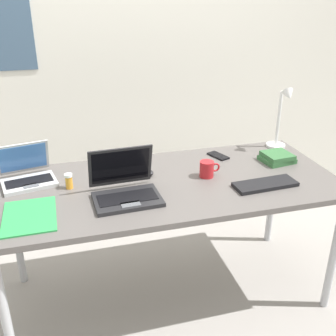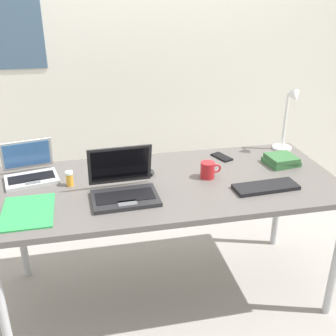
{
  "view_description": "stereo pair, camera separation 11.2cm",
  "coord_description": "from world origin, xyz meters",
  "px_view_note": "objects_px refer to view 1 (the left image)",
  "views": [
    {
      "loc": [
        -0.5,
        -1.83,
        1.68
      ],
      "look_at": [
        0.0,
        0.0,
        0.82
      ],
      "focal_mm": 43.06,
      "sensor_mm": 36.0,
      "label": 1
    },
    {
      "loc": [
        -0.39,
        -1.86,
        1.68
      ],
      "look_at": [
        0.0,
        0.0,
        0.82
      ],
      "focal_mm": 43.06,
      "sensor_mm": 36.0,
      "label": 2
    }
  ],
  "objects_px": {
    "desk_lamp": "(282,119)",
    "external_keyboard": "(265,184)",
    "laptop_center": "(125,189)",
    "paper_folder_center": "(30,216)",
    "pill_bottle": "(69,181)",
    "computer_mouse": "(146,172)",
    "cell_phone": "(218,156)",
    "book_stack": "(277,158)",
    "laptop_near_lamp": "(27,175)",
    "coffee_mug": "(207,169)"
  },
  "relations": [
    {
      "from": "pill_bottle",
      "to": "coffee_mug",
      "type": "height_order",
      "value": "coffee_mug"
    },
    {
      "from": "cell_phone",
      "to": "external_keyboard",
      "type": "bearing_deg",
      "value": -100.28
    },
    {
      "from": "book_stack",
      "to": "paper_folder_center",
      "type": "height_order",
      "value": "book_stack"
    },
    {
      "from": "desk_lamp",
      "to": "cell_phone",
      "type": "xyz_separation_m",
      "value": [
        -0.42,
        -0.02,
        -0.19
      ]
    },
    {
      "from": "book_stack",
      "to": "coffee_mug",
      "type": "distance_m",
      "value": 0.47
    },
    {
      "from": "desk_lamp",
      "to": "paper_folder_center",
      "type": "height_order",
      "value": "desk_lamp"
    },
    {
      "from": "laptop_near_lamp",
      "to": "coffee_mug",
      "type": "xyz_separation_m",
      "value": [
        0.93,
        -0.18,
        0.0
      ]
    },
    {
      "from": "desk_lamp",
      "to": "coffee_mug",
      "type": "distance_m",
      "value": 0.66
    },
    {
      "from": "computer_mouse",
      "to": "laptop_near_lamp",
      "type": "bearing_deg",
      "value": 143.36
    },
    {
      "from": "laptop_center",
      "to": "paper_folder_center",
      "type": "bearing_deg",
      "value": -171.33
    },
    {
      "from": "computer_mouse",
      "to": "book_stack",
      "type": "xyz_separation_m",
      "value": [
        0.78,
        -0.03,
        0.01
      ]
    },
    {
      "from": "laptop_near_lamp",
      "to": "computer_mouse",
      "type": "height_order",
      "value": "laptop_near_lamp"
    },
    {
      "from": "laptop_near_lamp",
      "to": "coffee_mug",
      "type": "bearing_deg",
      "value": -11.23
    },
    {
      "from": "computer_mouse",
      "to": "cell_phone",
      "type": "distance_m",
      "value": 0.49
    },
    {
      "from": "laptop_near_lamp",
      "to": "cell_phone",
      "type": "relative_size",
      "value": 2.26
    },
    {
      "from": "laptop_near_lamp",
      "to": "external_keyboard",
      "type": "bearing_deg",
      "value": -17.52
    },
    {
      "from": "laptop_near_lamp",
      "to": "paper_folder_center",
      "type": "xyz_separation_m",
      "value": [
        0.02,
        -0.37,
        -0.04
      ]
    },
    {
      "from": "computer_mouse",
      "to": "pill_bottle",
      "type": "height_order",
      "value": "pill_bottle"
    },
    {
      "from": "laptop_near_lamp",
      "to": "laptop_center",
      "type": "xyz_separation_m",
      "value": [
        0.46,
        -0.3,
        0.01
      ]
    },
    {
      "from": "desk_lamp",
      "to": "computer_mouse",
      "type": "bearing_deg",
      "value": -169.97
    },
    {
      "from": "external_keyboard",
      "to": "book_stack",
      "type": "bearing_deg",
      "value": 47.87
    },
    {
      "from": "laptop_center",
      "to": "pill_bottle",
      "type": "height_order",
      "value": "laptop_center"
    },
    {
      "from": "paper_folder_center",
      "to": "coffee_mug",
      "type": "relative_size",
      "value": 2.74
    },
    {
      "from": "computer_mouse",
      "to": "book_stack",
      "type": "relative_size",
      "value": 0.49
    },
    {
      "from": "computer_mouse",
      "to": "paper_folder_center",
      "type": "height_order",
      "value": "computer_mouse"
    },
    {
      "from": "computer_mouse",
      "to": "coffee_mug",
      "type": "height_order",
      "value": "coffee_mug"
    },
    {
      "from": "laptop_center",
      "to": "cell_phone",
      "type": "xyz_separation_m",
      "value": [
        0.63,
        0.36,
        -0.04
      ]
    },
    {
      "from": "pill_bottle",
      "to": "paper_folder_center",
      "type": "height_order",
      "value": "pill_bottle"
    },
    {
      "from": "laptop_center",
      "to": "external_keyboard",
      "type": "distance_m",
      "value": 0.72
    },
    {
      "from": "desk_lamp",
      "to": "external_keyboard",
      "type": "distance_m",
      "value": 0.59
    },
    {
      "from": "laptop_near_lamp",
      "to": "cell_phone",
      "type": "bearing_deg",
      "value": 3.12
    },
    {
      "from": "pill_bottle",
      "to": "external_keyboard",
      "type": "bearing_deg",
      "value": -14.0
    },
    {
      "from": "computer_mouse",
      "to": "coffee_mug",
      "type": "bearing_deg",
      "value": -49.56
    },
    {
      "from": "laptop_center",
      "to": "coffee_mug",
      "type": "bearing_deg",
      "value": 14.04
    },
    {
      "from": "cell_phone",
      "to": "paper_folder_center",
      "type": "xyz_separation_m",
      "value": [
        -1.07,
        -0.43,
        -0.0
      ]
    },
    {
      "from": "laptop_near_lamp",
      "to": "external_keyboard",
      "type": "relative_size",
      "value": 0.93
    },
    {
      "from": "coffee_mug",
      "to": "desk_lamp",
      "type": "bearing_deg",
      "value": 24.8
    },
    {
      "from": "external_keyboard",
      "to": "laptop_center",
      "type": "bearing_deg",
      "value": 170.97
    },
    {
      "from": "book_stack",
      "to": "pill_bottle",
      "type": "bearing_deg",
      "value": -178.7
    },
    {
      "from": "cell_phone",
      "to": "book_stack",
      "type": "distance_m",
      "value": 0.34
    },
    {
      "from": "laptop_near_lamp",
      "to": "cell_phone",
      "type": "height_order",
      "value": "laptop_near_lamp"
    },
    {
      "from": "computer_mouse",
      "to": "laptop_center",
      "type": "bearing_deg",
      "value": -154.1
    },
    {
      "from": "pill_bottle",
      "to": "cell_phone",
      "type": "bearing_deg",
      "value": 12.04
    },
    {
      "from": "pill_bottle",
      "to": "book_stack",
      "type": "height_order",
      "value": "pill_bottle"
    },
    {
      "from": "pill_bottle",
      "to": "book_stack",
      "type": "bearing_deg",
      "value": 1.3
    },
    {
      "from": "desk_lamp",
      "to": "laptop_near_lamp",
      "type": "bearing_deg",
      "value": -176.82
    },
    {
      "from": "desk_lamp",
      "to": "paper_folder_center",
      "type": "xyz_separation_m",
      "value": [
        -1.49,
        -0.45,
        -0.19
      ]
    },
    {
      "from": "paper_folder_center",
      "to": "laptop_center",
      "type": "bearing_deg",
      "value": 8.67
    },
    {
      "from": "external_keyboard",
      "to": "computer_mouse",
      "type": "xyz_separation_m",
      "value": [
        -0.56,
        0.3,
        0.01
      ]
    },
    {
      "from": "external_keyboard",
      "to": "computer_mouse",
      "type": "height_order",
      "value": "computer_mouse"
    }
  ]
}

